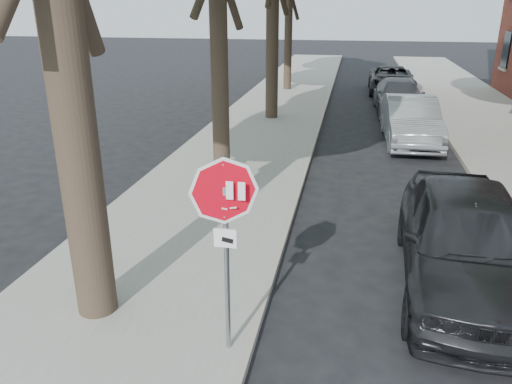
# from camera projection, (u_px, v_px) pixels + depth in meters

# --- Properties ---
(ground) EXTENTS (120.00, 120.00, 0.00)m
(ground) POSITION_uv_depth(u_px,v_px,m) (281.00, 361.00, 6.45)
(ground) COLOR black
(ground) RESTS_ON ground
(sidewalk_left) EXTENTS (4.00, 55.00, 0.12)m
(sidewalk_left) POSITION_uv_depth(u_px,v_px,m) (260.00, 130.00, 17.88)
(sidewalk_left) COLOR gray
(sidewalk_left) RESTS_ON ground
(curb_left) EXTENTS (0.12, 55.00, 0.13)m
(curb_left) POSITION_uv_depth(u_px,v_px,m) (317.00, 133.00, 17.52)
(curb_left) COLOR #9E9384
(curb_left) RESTS_ON ground
(curb_right) EXTENTS (0.12, 55.00, 0.13)m
(curb_right) POSITION_uv_depth(u_px,v_px,m) (448.00, 139.00, 16.75)
(curb_right) COLOR #9E9384
(curb_right) RESTS_ON ground
(stop_sign) EXTENTS (0.76, 0.34, 2.61)m
(stop_sign) POSITION_uv_depth(u_px,v_px,m) (225.00, 220.00, 5.86)
(stop_sign) COLOR gray
(stop_sign) RESTS_ON sidewalk_left
(car_a) EXTENTS (2.24, 5.01, 1.67)m
(car_a) POSITION_uv_depth(u_px,v_px,m) (467.00, 240.00, 7.87)
(car_a) COLOR black
(car_a) RESTS_ON ground
(car_b) EXTENTS (1.73, 4.57, 1.49)m
(car_b) POSITION_uv_depth(u_px,v_px,m) (411.00, 121.00, 16.22)
(car_b) COLOR #9A9CA1
(car_b) RESTS_ON ground
(car_c) EXTENTS (2.09, 4.77, 1.36)m
(car_c) POSITION_uv_depth(u_px,v_px,m) (399.00, 97.00, 20.75)
(car_c) COLOR #57575C
(car_c) RESTS_ON ground
(car_d) EXTENTS (2.22, 4.78, 1.33)m
(car_d) POSITION_uv_depth(u_px,v_px,m) (392.00, 80.00, 25.39)
(car_d) COLOR black
(car_d) RESTS_ON ground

